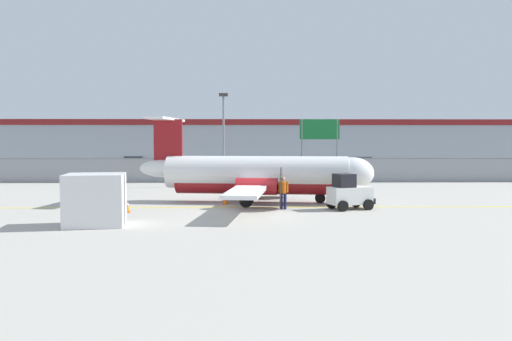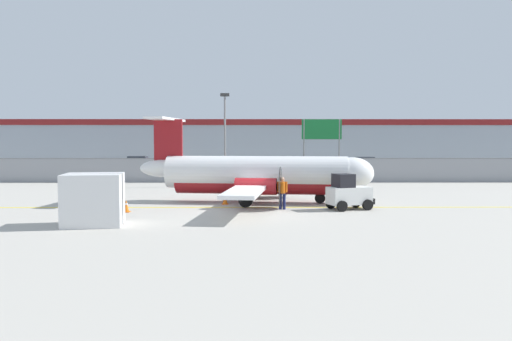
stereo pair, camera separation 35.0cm
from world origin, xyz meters
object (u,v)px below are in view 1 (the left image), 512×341
Objects in this scene: parked_car_3 at (299,165)px; parked_car_2 at (257,164)px; baggage_tug at (349,193)px; traffic_cone_near_left at (225,199)px; parked_car_1 at (192,164)px; highway_sign at (320,134)px; ground_crew_worker at (283,191)px; traffic_cone_near_right at (127,206)px; commuter_airplane at (260,175)px; apron_light_pole at (224,131)px; cargo_container at (95,200)px; parked_car_4 at (360,164)px; parked_car_0 at (135,163)px.

parked_car_2 is at bearing 147.89° from parked_car_3.
baggage_tug is 4.00× the size of traffic_cone_near_left.
parked_car_1 is at bearing 99.86° from traffic_cone_near_left.
traffic_cone_near_left is 19.03m from highway_sign.
ground_crew_worker is 2.66× the size of traffic_cone_near_right.
traffic_cone_near_right is at bearing -143.01° from commuter_airplane.
apron_light_pole is at bearing 111.54° from commuter_airplane.
traffic_cone_near_right is 23.94m from highway_sign.
parked_car_2 is (-4.19, 32.04, 0.04)m from baggage_tug.
ground_crew_worker is 0.40× the size of parked_car_2.
parked_car_2 is (0.36, 29.05, -0.71)m from commuter_airplane.
baggage_tug is 33.55m from parked_car_1.
apron_light_pole reaches higher than ground_crew_worker.
commuter_airplane is 10.58m from cargo_container.
parked_car_1 is 19.05m from apron_light_pole.
baggage_tug is 0.61× the size of parked_car_3.
parked_car_2 reaches higher than traffic_cone_near_left.
apron_light_pole is at bearing 73.46° from traffic_cone_near_right.
highway_sign is at bearing 130.30° from parked_car_1.
parked_car_1 is 18.14m from highway_sign.
ground_crew_worker is 0.40× the size of parked_car_3.
cargo_container is at bearing -118.63° from highway_sign.
traffic_cone_near_left is at bearing 69.52° from ground_crew_worker.
parked_car_2 is at bearing 2.15° from parked_car_4.
parked_car_3 is at bearing 94.19° from highway_sign.
commuter_airplane is at bearing -102.02° from parked_car_3.
parked_car_1 is at bearing 136.17° from highway_sign.
parked_car_0 is 25.13m from highway_sign.
apron_light_pole reaches higher than traffic_cone_near_left.
cargo_container is 36.19m from parked_car_1.
highway_sign is at bearing 77.56° from commuter_airplane.
parked_car_4 is (26.44, -2.86, 0.00)m from parked_car_0.
parked_car_0 and parked_car_1 have the same top height.
commuter_airplane is 34.15m from parked_car_0.
parked_car_4 is at bearing 50.27° from apron_light_pole.
apron_light_pole is at bearing 29.12° from ground_crew_worker.
parked_car_4 is (19.52, 35.93, -0.21)m from cargo_container.
parked_car_1 is at bearing 28.03° from ground_crew_worker.
apron_light_pole is (-7.16, 13.26, 3.45)m from baggage_tug.
apron_light_pole reaches higher than parked_car_1.
highway_sign is at bearing -37.39° from parked_car_0.
cargo_container is at bearing -96.16° from traffic_cone_near_right.
parked_car_0 is 0.58× the size of apron_light_pole.
traffic_cone_near_right is 0.15× the size of parked_car_0.
cargo_container is at bearing 67.63° from parked_car_4.
commuter_airplane is 29.35m from parked_car_1.
highway_sign is at bearing -86.94° from parked_car_3.
parked_car_4 reaches higher than traffic_cone_near_right.
cargo_container reaches higher than parked_car_3.
traffic_cone_near_left is 0.15× the size of parked_car_0.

